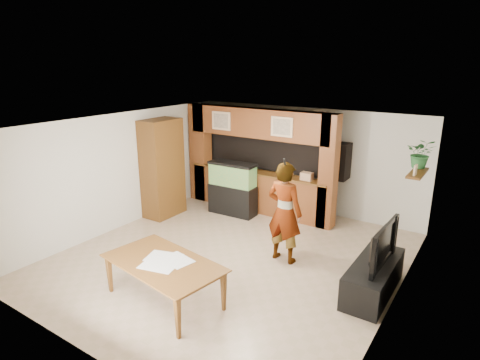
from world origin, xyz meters
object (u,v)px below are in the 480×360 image
Objects in this scene: aquarium at (233,189)px; person at (285,212)px; television at (377,243)px; dining_table at (162,282)px; pantry_cabinet at (162,168)px.

person reaches higher than aquarium.
dining_table is at bearing 130.00° from television.
pantry_cabinet reaches higher than aquarium.
television is 1.78m from person.
dining_table is (-0.93, -2.31, -0.63)m from person.
pantry_cabinet is at bearing -4.41° from person.
dining_table is at bearing -46.60° from pantry_cabinet.
person is 2.57m from dining_table.
aquarium is at bearing -30.41° from person.
pantry_cabinet is 3.62m from person.
television is at bearing -25.27° from aquarium.
dining_table is (-2.70, -2.10, -0.55)m from television.
aquarium is 0.68× the size of person.
aquarium is at bearing 34.96° from pantry_cabinet.
pantry_cabinet is 5.40m from television.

